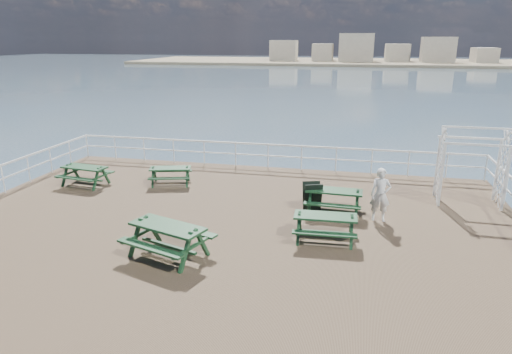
% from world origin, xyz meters
% --- Properties ---
extents(ground, '(18.00, 14.00, 0.30)m').
position_xyz_m(ground, '(0.00, 0.00, -0.15)').
color(ground, brown).
rests_on(ground, ground).
extents(sea_backdrop, '(300.00, 300.00, 9.20)m').
position_xyz_m(sea_backdrop, '(12.54, 134.07, -0.51)').
color(sea_backdrop, '#405C6C').
rests_on(sea_backdrop, ground).
extents(railing, '(17.77, 13.76, 1.10)m').
position_xyz_m(railing, '(-0.07, 2.57, 0.87)').
color(railing, white).
rests_on(railing, ground).
extents(picnic_table_a, '(1.89, 1.60, 0.85)m').
position_xyz_m(picnic_table_a, '(-6.47, 2.89, 0.54)').
color(picnic_table_a, '#123318').
rests_on(picnic_table_a, ground).
extents(picnic_table_b, '(1.85, 1.64, 0.76)m').
position_xyz_m(picnic_table_b, '(-3.26, 3.71, 0.49)').
color(picnic_table_b, '#123318').
rests_on(picnic_table_b, ground).
extents(picnic_table_c, '(1.85, 1.52, 0.87)m').
position_xyz_m(picnic_table_c, '(3.14, 2.07, 0.56)').
color(picnic_table_c, '#123318').
rests_on(picnic_table_c, ground).
extents(picnic_table_d, '(2.44, 2.18, 0.99)m').
position_xyz_m(picnic_table_d, '(-0.89, -2.06, 0.63)').
color(picnic_table_d, '#123318').
rests_on(picnic_table_d, ground).
extents(picnic_table_e, '(1.81, 1.49, 0.85)m').
position_xyz_m(picnic_table_e, '(3.03, -0.17, 0.54)').
color(picnic_table_e, '#123318').
rests_on(picnic_table_e, ground).
extents(trellis_arbor, '(2.17, 1.18, 2.68)m').
position_xyz_m(trellis_arbor, '(7.60, 3.97, 1.19)').
color(trellis_arbor, white).
rests_on(trellis_arbor, ground).
extents(sandwich_board, '(0.71, 0.62, 0.97)m').
position_xyz_m(sandwich_board, '(2.43, 2.09, 0.47)').
color(sandwich_board, black).
rests_on(sandwich_board, ground).
extents(person, '(0.63, 0.43, 1.69)m').
position_xyz_m(person, '(4.58, 1.67, 0.84)').
color(person, white).
rests_on(person, ground).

